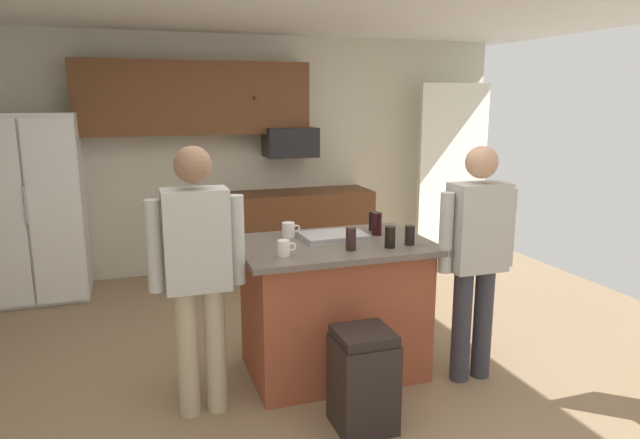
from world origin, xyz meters
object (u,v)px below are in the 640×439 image
at_px(person_host_foreground, 198,265).
at_px(glass_short_whisky, 377,224).
at_px(kitchen_island, 334,307).
at_px(mug_blue_stoneware, 289,230).
at_px(glass_pilsner, 390,237).
at_px(serving_tray, 333,236).
at_px(tumbler_amber, 373,221).
at_px(refrigerator, 33,208).
at_px(trash_bin, 363,380).
at_px(glass_dark_ale, 410,235).
at_px(mug_ceramic_white, 284,248).
at_px(glass_stout_tall, 351,239).
at_px(microwave_over_range, 290,142).
at_px(person_elder_center, 477,249).

bearing_deg(person_host_foreground, glass_short_whisky, 0.13).
xyz_separation_m(kitchen_island, mug_blue_stoneware, (-0.26, 0.24, 0.52)).
bearing_deg(glass_pilsner, person_host_foreground, -179.51).
bearing_deg(serving_tray, mug_blue_stoneware, 150.90).
height_order(tumbler_amber, glass_pilsner, tumbler_amber).
bearing_deg(glass_pilsner, refrigerator, 133.66).
distance_m(tumbler_amber, serving_tray, 0.41).
xyz_separation_m(tumbler_amber, trash_bin, (-0.48, -0.97, -0.72)).
bearing_deg(refrigerator, trash_bin, -55.63).
bearing_deg(glass_dark_ale, glass_short_whisky, 105.98).
distance_m(glass_pilsner, mug_ceramic_white, 0.72).
bearing_deg(glass_stout_tall, mug_ceramic_white, -179.54).
distance_m(kitchen_island, glass_dark_ale, 0.74).
relative_size(glass_dark_ale, glass_short_whisky, 0.80).
distance_m(glass_stout_tall, glass_pilsner, 0.27).
bearing_deg(glass_stout_tall, tumbler_amber, 52.23).
bearing_deg(tumbler_amber, glass_short_whisky, -102.14).
xyz_separation_m(microwave_over_range, glass_pilsner, (-0.09, -2.75, -0.43)).
height_order(person_elder_center, glass_pilsner, person_elder_center).
xyz_separation_m(person_elder_center, mug_blue_stoneware, (-1.13, 0.64, 0.07)).
height_order(person_elder_center, serving_tray, person_elder_center).
relative_size(refrigerator, glass_short_whisky, 10.96).
xyz_separation_m(person_elder_center, glass_pilsner, (-0.57, 0.16, 0.09)).
height_order(glass_pilsner, trash_bin, glass_pilsner).
xyz_separation_m(person_elder_center, glass_short_whisky, (-0.50, 0.51, 0.10)).
bearing_deg(mug_ceramic_white, microwave_over_range, 73.55).
bearing_deg(serving_tray, glass_dark_ale, -35.01).
height_order(refrigerator, tumbler_amber, refrigerator).
distance_m(person_elder_center, mug_blue_stoneware, 1.30).
xyz_separation_m(refrigerator, person_elder_center, (3.08, -2.79, 0.03)).
bearing_deg(trash_bin, glass_stout_tall, 77.25).
xyz_separation_m(glass_stout_tall, mug_blue_stoneware, (-0.29, 0.46, -0.02)).
relative_size(glass_dark_ale, glass_pilsner, 0.92).
height_order(kitchen_island, glass_stout_tall, glass_stout_tall).
bearing_deg(serving_tray, person_host_foreground, -160.76).
distance_m(microwave_over_range, glass_dark_ale, 2.76).
xyz_separation_m(microwave_over_range, glass_short_whisky, (-0.02, -2.40, -0.42)).
bearing_deg(mug_blue_stoneware, mug_ceramic_white, -108.72).
distance_m(glass_stout_tall, mug_blue_stoneware, 0.55).
height_order(tumbler_amber, mug_blue_stoneware, tumbler_amber).
height_order(glass_short_whisky, serving_tray, glass_short_whisky).
distance_m(person_elder_center, trash_bin, 1.18).
height_order(refrigerator, glass_dark_ale, refrigerator).
bearing_deg(microwave_over_range, trash_bin, -98.29).
height_order(microwave_over_range, glass_short_whisky, microwave_over_range).
relative_size(microwave_over_range, glass_stout_tall, 3.75).
xyz_separation_m(microwave_over_range, glass_dark_ale, (0.07, -2.73, -0.43)).
distance_m(glass_stout_tall, tumbler_amber, 0.59).
bearing_deg(glass_dark_ale, trash_bin, -136.94).
distance_m(microwave_over_range, trash_bin, 3.46).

